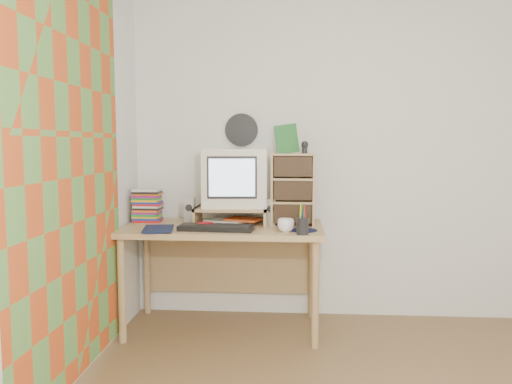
# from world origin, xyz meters

# --- Properties ---
(back_wall) EXTENTS (3.50, 0.00, 3.50)m
(back_wall) POSITION_xyz_m (0.00, 1.75, 1.25)
(back_wall) COLOR white
(back_wall) RESTS_ON floor
(left_wall) EXTENTS (0.00, 3.50, 3.50)m
(left_wall) POSITION_xyz_m (-1.75, 0.00, 1.25)
(left_wall) COLOR white
(left_wall) RESTS_ON floor
(curtain) EXTENTS (0.00, 2.20, 2.20)m
(curtain) POSITION_xyz_m (-1.71, 0.48, 1.15)
(curtain) COLOR #D3501D
(curtain) RESTS_ON left_wall
(wall_disc) EXTENTS (0.25, 0.02, 0.25)m
(wall_disc) POSITION_xyz_m (-0.93, 1.73, 1.43)
(wall_disc) COLOR black
(wall_disc) RESTS_ON back_wall
(desk) EXTENTS (1.40, 0.70, 0.75)m
(desk) POSITION_xyz_m (-1.03, 1.44, 0.62)
(desk) COLOR tan
(desk) RESTS_ON floor
(monitor_riser) EXTENTS (0.52, 0.30, 0.12)m
(monitor_riser) POSITION_xyz_m (-0.98, 1.48, 0.84)
(monitor_riser) COLOR tan
(monitor_riser) RESTS_ON desk
(crt_monitor) EXTENTS (0.48, 0.48, 0.42)m
(crt_monitor) POSITION_xyz_m (-0.96, 1.53, 1.08)
(crt_monitor) COLOR silver
(crt_monitor) RESTS_ON monitor_riser
(speaker_left) EXTENTS (0.07, 0.07, 0.19)m
(speaker_left) POSITION_xyz_m (-1.28, 1.44, 0.85)
(speaker_left) COLOR #A4A4A8
(speaker_left) RESTS_ON desk
(speaker_right) EXTENTS (0.08, 0.08, 0.19)m
(speaker_right) POSITION_xyz_m (-0.69, 1.45, 0.84)
(speaker_right) COLOR #A4A4A8
(speaker_right) RESTS_ON desk
(keyboard) EXTENTS (0.51, 0.21, 0.03)m
(keyboard) POSITION_xyz_m (-1.05, 1.20, 0.77)
(keyboard) COLOR black
(keyboard) RESTS_ON desk
(dvd_stack) EXTENTS (0.20, 0.14, 0.27)m
(dvd_stack) POSITION_xyz_m (-1.61, 1.53, 0.89)
(dvd_stack) COLOR brown
(dvd_stack) RESTS_ON desk
(cd_rack) EXTENTS (0.31, 0.17, 0.51)m
(cd_rack) POSITION_xyz_m (-0.54, 1.45, 1.00)
(cd_rack) COLOR tan
(cd_rack) RESTS_ON desk
(mug) EXTENTS (0.12, 0.12, 0.09)m
(mug) POSITION_xyz_m (-0.58, 1.17, 0.79)
(mug) COLOR white
(mug) RESTS_ON desk
(diary) EXTENTS (0.26, 0.21, 0.05)m
(diary) POSITION_xyz_m (-1.53, 1.14, 0.77)
(diary) COLOR #10183A
(diary) RESTS_ON desk
(mousepad) EXTENTS (0.23, 0.23, 0.00)m
(mousepad) POSITION_xyz_m (-0.47, 1.22, 0.75)
(mousepad) COLOR black
(mousepad) RESTS_ON desk
(pen_cup) EXTENTS (0.09, 0.09, 0.15)m
(pen_cup) POSITION_xyz_m (-0.48, 1.08, 0.83)
(pen_cup) COLOR black
(pen_cup) RESTS_ON desk
(papers) EXTENTS (0.33, 0.28, 0.04)m
(papers) POSITION_xyz_m (-0.97, 1.49, 0.77)
(papers) COLOR silver
(papers) RESTS_ON desk
(red_box) EXTENTS (0.10, 0.07, 0.04)m
(red_box) POSITION_xyz_m (-1.13, 1.25, 0.77)
(red_box) COLOR #AA121D
(red_box) RESTS_ON desk
(game_box) EXTENTS (0.16, 0.06, 0.20)m
(game_box) POSITION_xyz_m (-0.58, 1.44, 1.36)
(game_box) COLOR #1C6322
(game_box) RESTS_ON cd_rack
(webcam) EXTENTS (0.05, 0.05, 0.09)m
(webcam) POSITION_xyz_m (-0.46, 1.42, 1.30)
(webcam) COLOR black
(webcam) RESTS_ON cd_rack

